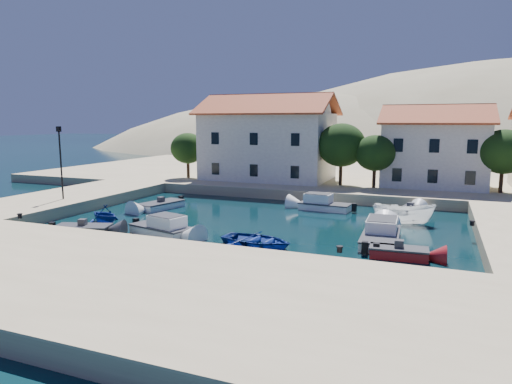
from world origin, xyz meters
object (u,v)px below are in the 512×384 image
(cabin_cruiser_south, at_px, (161,228))
(cabin_cruiser_east, at_px, (381,235))
(lamppost, at_px, (60,156))
(building_left, at_px, (268,136))
(rowboat_south, at_px, (257,245))
(boat_east, at_px, (403,224))
(building_mid, at_px, (435,145))

(cabin_cruiser_south, bearing_deg, cabin_cruiser_east, 28.60)
(lamppost, bearing_deg, cabin_cruiser_east, -1.39)
(building_left, bearing_deg, rowboat_south, -71.27)
(building_left, bearing_deg, boat_east, -41.62)
(lamppost, bearing_deg, rowboat_south, -12.17)
(lamppost, relative_size, rowboat_south, 1.36)
(building_left, xyz_separation_m, cabin_cruiser_south, (1.15, -24.13, -5.46))
(boat_east, bearing_deg, building_left, 45.98)
(building_left, distance_m, lamppost, 23.10)
(building_mid, xyz_separation_m, lamppost, (-29.50, -21.00, -0.47))
(rowboat_south, bearing_deg, cabin_cruiser_east, -56.76)
(cabin_cruiser_east, distance_m, boat_east, 6.31)
(lamppost, distance_m, cabin_cruiser_east, 27.16)
(cabin_cruiser_south, distance_m, rowboat_south, 7.09)
(cabin_cruiser_south, bearing_deg, lamppost, 176.67)
(building_mid, distance_m, cabin_cruiser_east, 22.32)
(lamppost, bearing_deg, boat_east, 11.37)
(rowboat_south, xyz_separation_m, boat_east, (8.01, 9.83, 0.00))
(lamppost, height_order, boat_east, lamppost)
(cabin_cruiser_east, bearing_deg, lamppost, 86.21)
(cabin_cruiser_south, relative_size, boat_east, 1.06)
(rowboat_south, distance_m, boat_east, 12.68)
(boat_east, bearing_deg, lamppost, 98.97)
(rowboat_south, distance_m, cabin_cruiser_east, 7.96)
(building_left, xyz_separation_m, building_mid, (18.00, 1.00, -0.71))
(cabin_cruiser_east, bearing_deg, boat_east, -10.83)
(cabin_cruiser_south, xyz_separation_m, rowboat_south, (7.07, -0.12, -0.48))
(building_mid, distance_m, rowboat_south, 27.58)
(rowboat_south, bearing_deg, boat_east, -32.88)
(building_mid, xyz_separation_m, cabin_cruiser_south, (-16.85, -25.13, -4.75))
(lamppost, xyz_separation_m, cabin_cruiser_east, (26.81, -0.65, -4.28))
(rowboat_south, bearing_deg, building_mid, -14.88)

